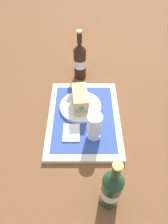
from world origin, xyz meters
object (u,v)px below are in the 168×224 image
sandwich (80,100)px  beer_glass (95,125)px  beer_bottle (111,189)px  plate (80,107)px  second_bottle (80,61)px

sandwich → beer_glass: size_ratio=1.09×
beer_glass → beer_bottle: (0.25, 0.04, 0.01)m
beer_glass → sandwich: bearing=-159.5°
plate → beer_bottle: 0.43m
second_bottle → beer_glass: bearing=8.6°
sandwich → beer_bottle: (0.40, 0.10, 0.03)m
plate → beer_glass: (0.16, 0.06, 0.06)m
plate → beer_bottle: (0.41, 0.10, 0.08)m
beer_bottle → beer_glass: bearing=-170.4°
plate → sandwich: 0.05m
sandwich → beer_bottle: 0.42m
plate → beer_glass: size_ratio=1.52×
plate → sandwich: bearing=6.2°
beer_glass → second_bottle: (-0.41, -0.06, 0.01)m
plate → second_bottle: size_ratio=0.71×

